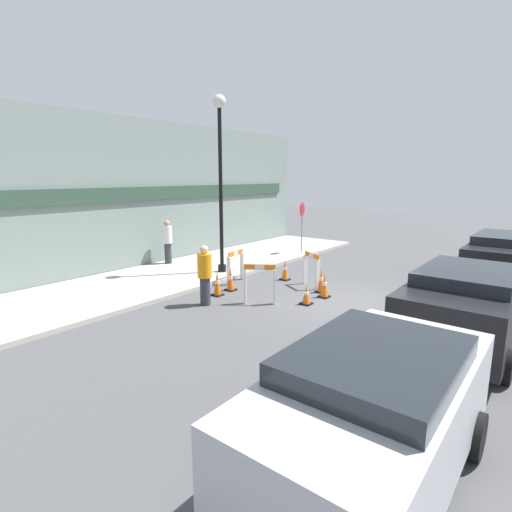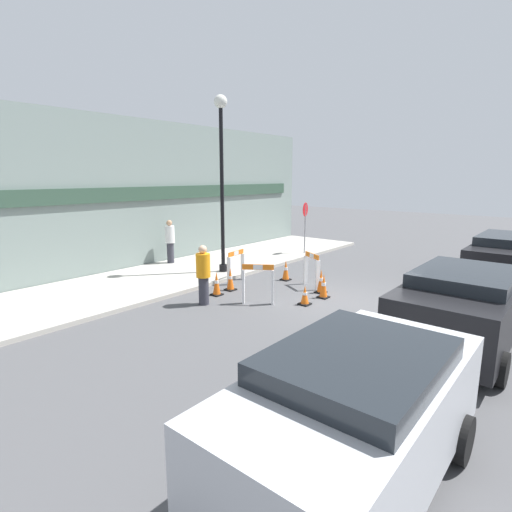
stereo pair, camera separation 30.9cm
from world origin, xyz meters
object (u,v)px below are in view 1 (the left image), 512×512
at_px(stop_sign, 302,219).
at_px(parked_car_1, 466,302).
at_px(person_worker, 205,274).
at_px(parked_car_2, 504,257).
at_px(streetlamp_post, 220,162).
at_px(person_pedestrian, 168,241).
at_px(parked_car_0, 374,408).

distance_m(stop_sign, parked_car_1, 9.82).
bearing_deg(person_worker, parked_car_2, -27.55).
distance_m(streetlamp_post, person_pedestrian, 3.87).
bearing_deg(streetlamp_post, parked_car_1, -99.19).
bearing_deg(person_pedestrian, parked_car_0, 27.79).
xyz_separation_m(person_pedestrian, parked_car_1, (-1.01, -10.56, -0.09)).
distance_m(person_worker, parked_car_1, 6.23).
height_order(person_pedestrian, parked_car_0, person_pedestrian).
relative_size(stop_sign, parked_car_1, 0.53).
relative_size(person_worker, parked_car_1, 0.39).
bearing_deg(parked_car_0, streetlamp_post, 52.49).
bearing_deg(person_pedestrian, streetlamp_post, 63.03).
height_order(streetlamp_post, parked_car_0, streetlamp_post).
bearing_deg(parked_car_0, stop_sign, 35.10).
height_order(streetlamp_post, parked_car_2, streetlamp_post).
bearing_deg(parked_car_1, person_worker, 103.47).
relative_size(streetlamp_post, person_worker, 3.63).
relative_size(streetlamp_post, parked_car_2, 1.34).
bearing_deg(person_worker, parked_car_1, -63.84).
distance_m(stop_sign, person_pedestrian, 5.86).
bearing_deg(parked_car_2, stop_sign, 87.21).
bearing_deg(parked_car_0, person_pedestrian, 61.00).
xyz_separation_m(person_pedestrian, parked_car_2, (4.70, -10.56, -0.07)).
relative_size(person_pedestrian, parked_car_1, 0.40).
distance_m(person_pedestrian, parked_car_1, 10.61).
bearing_deg(parked_car_2, person_pedestrian, 113.98).
distance_m(streetlamp_post, parked_car_1, 8.63).
bearing_deg(stop_sign, parked_car_1, 38.46).
xyz_separation_m(parked_car_0, parked_car_1, (4.84, -0.00, -0.01)).
xyz_separation_m(stop_sign, parked_car_0, (-10.93, -7.68, -0.67)).
xyz_separation_m(person_worker, parked_car_1, (1.45, -6.06, 0.05)).
height_order(streetlamp_post, stop_sign, streetlamp_post).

